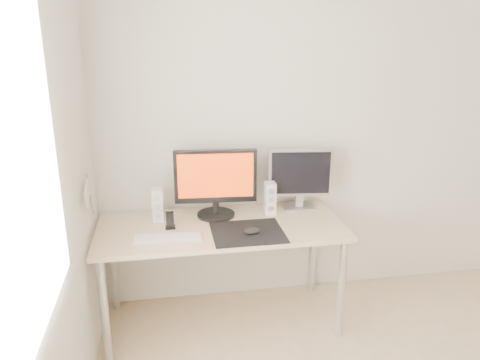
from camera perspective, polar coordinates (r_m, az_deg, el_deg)
wall_back at (r=3.49m, az=12.14°, el=5.95°), size 3.50×0.00×3.50m
wall_left at (r=1.65m, az=-25.50°, el=-9.03°), size 0.00×3.50×3.50m
window_pane at (r=1.55m, az=-26.29°, el=-0.73°), size 0.00×1.30×1.30m
mousepad at (r=2.96m, az=0.95°, el=-6.40°), size 0.45×0.40×0.00m
mouse at (r=2.92m, az=1.44°, el=-6.24°), size 0.10×0.06×0.04m
desk at (r=3.10m, az=-2.32°, el=-6.81°), size 1.60×0.70×0.73m
main_monitor at (r=3.12m, az=-2.99°, el=-0.09°), size 0.55×0.28×0.47m
second_monitor at (r=3.30m, az=7.35°, el=0.54°), size 0.45×0.19×0.43m
speaker_left at (r=3.14m, az=-10.02°, el=-2.99°), size 0.07×0.09×0.22m
speaker_right at (r=3.22m, az=3.67°, el=-2.22°), size 0.07×0.09×0.22m
keyboard at (r=2.90m, az=-8.71°, el=-6.99°), size 0.43×0.14×0.02m
phone_dock at (r=3.04m, az=-8.51°, el=-5.24°), size 0.06×0.05×0.11m
pennant at (r=2.84m, az=-18.04°, el=-1.52°), size 0.01×0.23×0.29m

